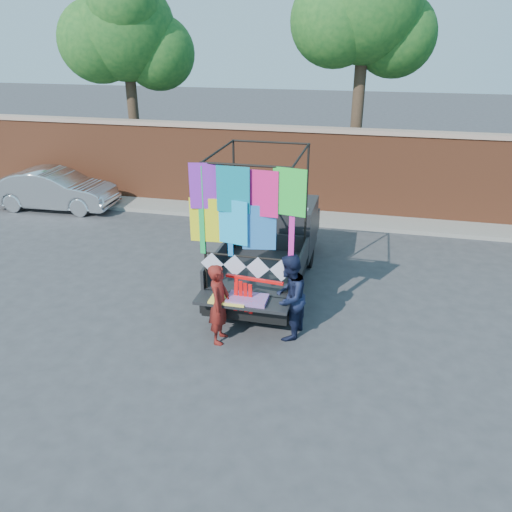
% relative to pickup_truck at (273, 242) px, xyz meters
% --- Properties ---
extents(ground, '(90.00, 90.00, 0.00)m').
position_rel_pickup_truck_xyz_m(ground, '(0.42, -2.39, -0.79)').
color(ground, '#38383A').
rests_on(ground, ground).
extents(brick_wall, '(30.00, 0.45, 2.61)m').
position_rel_pickup_truck_xyz_m(brick_wall, '(0.42, 4.61, 0.53)').
color(brick_wall, brown).
rests_on(brick_wall, ground).
extents(curb, '(30.00, 1.20, 0.12)m').
position_rel_pickup_truck_xyz_m(curb, '(0.42, 3.91, -0.73)').
color(curb, gray).
rests_on(curb, ground).
extents(tree_left, '(4.20, 3.30, 7.05)m').
position_rel_pickup_truck_xyz_m(tree_left, '(-6.06, 5.73, 4.32)').
color(tree_left, '#38281C').
rests_on(tree_left, ground).
extents(tree_mid, '(4.20, 3.30, 7.73)m').
position_rel_pickup_truck_xyz_m(tree_mid, '(1.44, 5.73, 4.90)').
color(tree_mid, '#38281C').
rests_on(tree_mid, ground).
extents(pickup_truck, '(1.99, 5.01, 3.15)m').
position_rel_pickup_truck_xyz_m(pickup_truck, '(0.00, 0.00, 0.00)').
color(pickup_truck, black).
rests_on(pickup_truck, ground).
extents(sedan, '(3.89, 1.53, 1.26)m').
position_rel_pickup_truck_xyz_m(sedan, '(-7.65, 3.07, -0.16)').
color(sedan, silver).
rests_on(sedan, ground).
extents(woman, '(0.38, 0.56, 1.50)m').
position_rel_pickup_truck_xyz_m(woman, '(-0.38, -2.94, -0.04)').
color(woman, maroon).
rests_on(woman, ground).
extents(man, '(0.72, 0.87, 1.62)m').
position_rel_pickup_truck_xyz_m(man, '(0.79, -2.52, 0.02)').
color(man, '#161C38').
rests_on(man, ground).
extents(streamer_bundle, '(1.05, 0.16, 0.72)m').
position_rel_pickup_truck_xyz_m(streamer_bundle, '(0.09, -2.74, 0.19)').
color(streamer_bundle, '#FF0E0D').
rests_on(streamer_bundle, ground).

